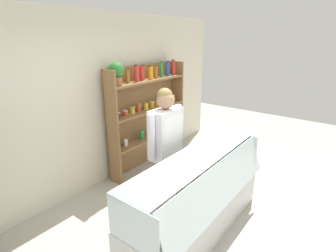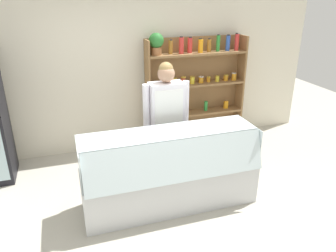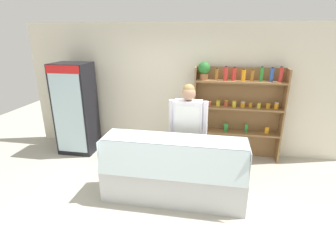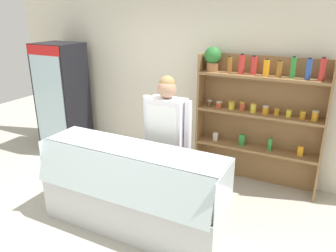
# 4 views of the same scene
# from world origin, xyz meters

# --- Properties ---
(ground_plane) EXTENTS (12.00, 12.00, 0.00)m
(ground_plane) POSITION_xyz_m (0.00, 0.00, 0.00)
(ground_plane) COLOR #B7B2A3
(back_wall) EXTENTS (6.80, 0.10, 2.70)m
(back_wall) POSITION_xyz_m (0.00, 2.07, 1.35)
(back_wall) COLOR silver
(back_wall) RESTS_ON ground
(shelving_unit) EXTENTS (1.75, 0.29, 1.97)m
(shelving_unit) POSITION_xyz_m (1.11, 1.84, 1.11)
(shelving_unit) COLOR olive
(shelving_unit) RESTS_ON ground
(deli_display_case) EXTENTS (2.19, 0.71, 1.01)m
(deli_display_case) POSITION_xyz_m (0.14, 0.12, 0.31)
(deli_display_case) COLOR silver
(deli_display_case) RESTS_ON ground
(shop_clerk) EXTENTS (0.65, 0.25, 1.73)m
(shop_clerk) POSITION_xyz_m (0.28, 0.71, 1.03)
(shop_clerk) COLOR #4C4233
(shop_clerk) RESTS_ON ground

